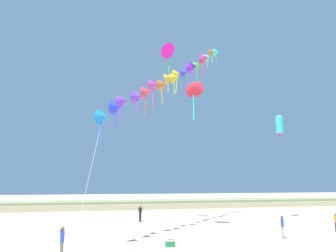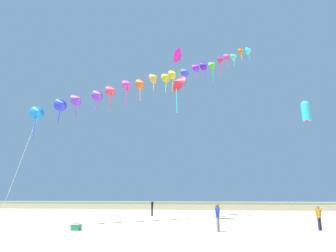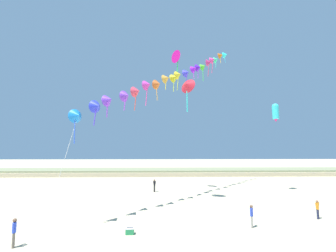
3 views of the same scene
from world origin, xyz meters
name	(u,v)px [view 1 (image 1 of 3)]	position (x,y,z in m)	size (l,w,h in m)	color
dune_ridge	(131,204)	(0.00, 40.87, 0.62)	(120.00, 10.04, 1.24)	#BFAE8B
person_near_left	(336,221)	(11.26, 6.90, 0.91)	(0.52, 0.32, 1.57)	#282D4C
person_near_right	(62,240)	(-10.86, 2.03, 0.98)	(0.29, 0.58, 1.70)	#726656
person_mid_center	(140,212)	(-2.94, 19.41, 0.99)	(0.46, 0.51, 1.71)	black
person_far_left	(282,225)	(4.85, 5.02, 0.96)	(0.34, 0.56, 1.67)	gray
kite_banner_string	(180,73)	(0.49, 16.12, 15.72)	(20.54, 23.28, 23.59)	blue
large_kite_low_lead	(169,52)	(0.33, 19.54, 19.40)	(1.72, 1.91, 4.15)	#CC1181
large_kite_mid_trail	(193,88)	(0.99, 13.22, 13.34)	(2.17, 2.07, 4.17)	red
large_kite_high_solo	(279,125)	(14.33, 18.93, 11.18)	(1.29, 1.26, 2.68)	#32D5DE
beach_cooler	(170,243)	(-4.16, 3.98, 0.21)	(0.58, 0.41, 0.46)	#23844C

